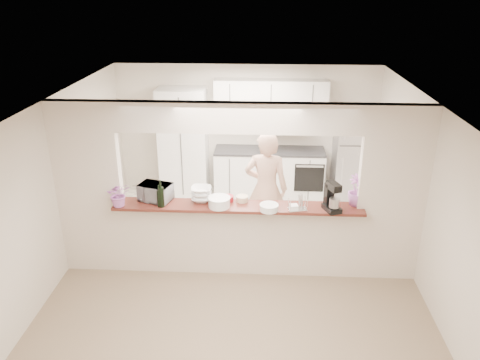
# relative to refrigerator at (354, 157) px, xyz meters

# --- Properties ---
(floor) EXTENTS (6.00, 6.00, 0.00)m
(floor) POSITION_rel_refrigerator_xyz_m (-2.05, -2.65, -0.85)
(floor) COLOR gray
(floor) RESTS_ON ground
(tile_overlay) EXTENTS (5.00, 2.90, 0.01)m
(tile_overlay) POSITION_rel_refrigerator_xyz_m (-2.05, -1.10, -0.84)
(tile_overlay) COLOR silver
(tile_overlay) RESTS_ON floor
(partition) EXTENTS (5.00, 0.15, 2.50)m
(partition) POSITION_rel_refrigerator_xyz_m (-2.05, -2.65, 0.63)
(partition) COLOR silver
(partition) RESTS_ON floor
(bar_counter) EXTENTS (3.40, 0.38, 1.09)m
(bar_counter) POSITION_rel_refrigerator_xyz_m (-2.05, -2.65, -0.27)
(bar_counter) COLOR silver
(bar_counter) RESTS_ON floor
(kitchen_cabinets) EXTENTS (3.15, 0.62, 2.25)m
(kitchen_cabinets) POSITION_rel_refrigerator_xyz_m (-2.24, 0.07, 0.12)
(kitchen_cabinets) COLOR silver
(kitchen_cabinets) RESTS_ON floor
(refrigerator) EXTENTS (0.75, 0.70, 1.70)m
(refrigerator) POSITION_rel_refrigerator_xyz_m (0.00, 0.00, 0.00)
(refrigerator) COLOR #A8A7AC
(refrigerator) RESTS_ON floor
(flower_left) EXTENTS (0.38, 0.36, 0.34)m
(flower_left) POSITION_rel_refrigerator_xyz_m (-3.65, -2.80, 0.41)
(flower_left) COLOR #C367AA
(flower_left) RESTS_ON bar_counter
(wine_bottle_a) EXTENTS (0.06, 0.06, 0.32)m
(wine_bottle_a) POSITION_rel_refrigerator_xyz_m (-3.10, -2.80, 0.36)
(wine_bottle_a) COLOR black
(wine_bottle_a) RESTS_ON bar_counter
(wine_bottle_b) EXTENTS (0.08, 0.08, 0.39)m
(wine_bottle_b) POSITION_rel_refrigerator_xyz_m (-3.08, -2.80, 0.39)
(wine_bottle_b) COLOR black
(wine_bottle_b) RESTS_ON bar_counter
(toaster_oven) EXTENTS (0.50, 0.41, 0.24)m
(toaster_oven) POSITION_rel_refrigerator_xyz_m (-3.20, -2.60, 0.36)
(toaster_oven) COLOR #A3A3A7
(toaster_oven) RESTS_ON bar_counter
(serving_bowls) EXTENTS (0.28, 0.28, 0.20)m
(serving_bowls) POSITION_rel_refrigerator_xyz_m (-2.56, -2.60, 0.34)
(serving_bowls) COLOR white
(serving_bowls) RESTS_ON bar_counter
(plate_stack_a) EXTENTS (0.30, 0.30, 0.14)m
(plate_stack_a) POSITION_rel_refrigerator_xyz_m (-2.30, -2.76, 0.31)
(plate_stack_a) COLOR white
(plate_stack_a) RESTS_ON bar_counter
(plate_stack_b) EXTENTS (0.25, 0.25, 0.09)m
(plate_stack_b) POSITION_rel_refrigerator_xyz_m (-1.63, -2.84, 0.28)
(plate_stack_b) COLOR white
(plate_stack_b) RESTS_ON bar_counter
(red_bowl) EXTENTS (0.16, 0.16, 0.08)m
(red_bowl) POSITION_rel_refrigerator_xyz_m (-2.20, -2.57, 0.28)
(red_bowl) COLOR maroon
(red_bowl) RESTS_ON bar_counter
(tan_bowl) EXTENTS (0.17, 0.17, 0.08)m
(tan_bowl) POSITION_rel_refrigerator_xyz_m (-2.00, -2.57, 0.28)
(tan_bowl) COLOR #CBB48F
(tan_bowl) RESTS_ON bar_counter
(utensil_caddy) EXTENTS (0.26, 0.18, 0.23)m
(utensil_caddy) POSITION_rel_refrigerator_xyz_m (-1.25, -2.80, 0.34)
(utensil_caddy) COLOR silver
(utensil_caddy) RESTS_ON bar_counter
(stand_mixer) EXTENTS (0.26, 0.31, 0.40)m
(stand_mixer) POSITION_rel_refrigerator_xyz_m (-0.80, -2.79, 0.42)
(stand_mixer) COLOR black
(stand_mixer) RESTS_ON bar_counter
(flower_right) EXTENTS (0.29, 0.29, 0.43)m
(flower_right) POSITION_rel_refrigerator_xyz_m (-0.45, -2.60, 0.46)
(flower_right) COLOR #B871D1
(flower_right) RESTS_ON bar_counter
(person) EXTENTS (0.72, 0.52, 1.85)m
(person) POSITION_rel_refrigerator_xyz_m (-1.67, -1.78, 0.07)
(person) COLOR tan
(person) RESTS_ON floor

